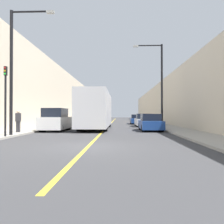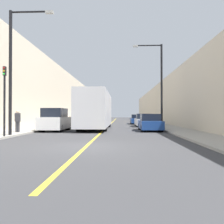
{
  "view_description": "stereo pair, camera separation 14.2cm",
  "coord_description": "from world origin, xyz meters",
  "px_view_note": "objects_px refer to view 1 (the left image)",
  "views": [
    {
      "loc": [
        1.42,
        -9.82,
        1.45
      ],
      "look_at": [
        0.45,
        18.07,
        1.76
      ],
      "focal_mm": 35.0,
      "sensor_mm": 36.0,
      "label": 1
    },
    {
      "loc": [
        1.56,
        -9.82,
        1.45
      ],
      "look_at": [
        0.45,
        18.07,
        1.76
      ],
      "focal_mm": 35.0,
      "sensor_mm": 36.0,
      "label": 2
    }
  ],
  "objects_px": {
    "car_right_near": "(150,123)",
    "car_right_far": "(137,120)",
    "traffic_light": "(5,98)",
    "car_right_mid": "(143,121)",
    "bus": "(96,110)",
    "street_lamp_right": "(159,80)",
    "pedestrian": "(18,121)",
    "street_lamp_left": "(15,64)",
    "parked_suv_left": "(56,121)"
  },
  "relations": [
    {
      "from": "car_right_far",
      "to": "pedestrian",
      "type": "bearing_deg",
      "value": -120.27
    },
    {
      "from": "traffic_light",
      "to": "bus",
      "type": "bearing_deg",
      "value": 63.04
    },
    {
      "from": "car_right_mid",
      "to": "car_right_far",
      "type": "height_order",
      "value": "car_right_mid"
    },
    {
      "from": "parked_suv_left",
      "to": "street_lamp_left",
      "type": "bearing_deg",
      "value": -102.52
    },
    {
      "from": "parked_suv_left",
      "to": "traffic_light",
      "type": "relative_size",
      "value": 1.04
    },
    {
      "from": "car_right_near",
      "to": "parked_suv_left",
      "type": "bearing_deg",
      "value": -176.6
    },
    {
      "from": "car_right_far",
      "to": "street_lamp_left",
      "type": "distance_m",
      "value": 21.98
    },
    {
      "from": "street_lamp_right",
      "to": "pedestrian",
      "type": "height_order",
      "value": "street_lamp_right"
    },
    {
      "from": "parked_suv_left",
      "to": "street_lamp_left",
      "type": "relative_size",
      "value": 0.55
    },
    {
      "from": "parked_suv_left",
      "to": "car_right_far",
      "type": "bearing_deg",
      "value": 60.2
    },
    {
      "from": "bus",
      "to": "traffic_light",
      "type": "distance_m",
      "value": 10.07
    },
    {
      "from": "parked_suv_left",
      "to": "street_lamp_right",
      "type": "bearing_deg",
      "value": 15.13
    },
    {
      "from": "parked_suv_left",
      "to": "pedestrian",
      "type": "height_order",
      "value": "parked_suv_left"
    },
    {
      "from": "car_right_near",
      "to": "street_lamp_right",
      "type": "bearing_deg",
      "value": 60.37
    },
    {
      "from": "bus",
      "to": "street_lamp_left",
      "type": "bearing_deg",
      "value": -118.61
    },
    {
      "from": "car_right_far",
      "to": "street_lamp_right",
      "type": "xyz_separation_m",
      "value": [
        1.3,
        -11.75,
        4.17
      ]
    },
    {
      "from": "traffic_light",
      "to": "car_right_mid",
      "type": "bearing_deg",
      "value": 54.43
    },
    {
      "from": "parked_suv_left",
      "to": "traffic_light",
      "type": "distance_m",
      "value": 6.36
    },
    {
      "from": "street_lamp_right",
      "to": "car_right_far",
      "type": "bearing_deg",
      "value": 96.33
    },
    {
      "from": "bus",
      "to": "pedestrian",
      "type": "xyz_separation_m",
      "value": [
        -5.19,
        -5.95,
        -0.93
      ]
    },
    {
      "from": "parked_suv_left",
      "to": "street_lamp_left",
      "type": "distance_m",
      "value": 6.52
    },
    {
      "from": "car_right_mid",
      "to": "street_lamp_left",
      "type": "distance_m",
      "value": 16.43
    },
    {
      "from": "parked_suv_left",
      "to": "car_right_far",
      "type": "height_order",
      "value": "parked_suv_left"
    },
    {
      "from": "street_lamp_right",
      "to": "street_lamp_left",
      "type": "bearing_deg",
      "value": -144.05
    },
    {
      "from": "car_right_near",
      "to": "street_lamp_left",
      "type": "bearing_deg",
      "value": -149.19
    },
    {
      "from": "car_right_near",
      "to": "pedestrian",
      "type": "bearing_deg",
      "value": -161.02
    },
    {
      "from": "car_right_near",
      "to": "car_right_far",
      "type": "height_order",
      "value": "car_right_near"
    },
    {
      "from": "car_right_near",
      "to": "street_lamp_right",
      "type": "height_order",
      "value": "street_lamp_right"
    },
    {
      "from": "street_lamp_right",
      "to": "pedestrian",
      "type": "bearing_deg",
      "value": -153.89
    },
    {
      "from": "bus",
      "to": "car_right_near",
      "type": "height_order",
      "value": "bus"
    },
    {
      "from": "street_lamp_right",
      "to": "pedestrian",
      "type": "relative_size",
      "value": 4.99
    },
    {
      "from": "parked_suv_left",
      "to": "car_right_far",
      "type": "relative_size",
      "value": 0.96
    },
    {
      "from": "pedestrian",
      "to": "street_lamp_left",
      "type": "bearing_deg",
      "value": -69.75
    },
    {
      "from": "car_right_far",
      "to": "street_lamp_left",
      "type": "relative_size",
      "value": 0.57
    },
    {
      "from": "street_lamp_right",
      "to": "pedestrian",
      "type": "xyz_separation_m",
      "value": [
        -11.43,
        -5.6,
        -3.84
      ]
    },
    {
      "from": "street_lamp_left",
      "to": "pedestrian",
      "type": "xyz_separation_m",
      "value": [
        -0.78,
        2.12,
        -3.75
      ]
    },
    {
      "from": "bus",
      "to": "street_lamp_left",
      "type": "xyz_separation_m",
      "value": [
        -4.4,
        -8.07,
        2.83
      ]
    },
    {
      "from": "car_right_far",
      "to": "bus",
      "type": "bearing_deg",
      "value": -113.44
    },
    {
      "from": "bus",
      "to": "street_lamp_right",
      "type": "height_order",
      "value": "street_lamp_right"
    },
    {
      "from": "bus",
      "to": "car_right_mid",
      "type": "distance_m",
      "value": 7.06
    },
    {
      "from": "car_right_mid",
      "to": "street_lamp_right",
      "type": "xyz_separation_m",
      "value": [
        1.07,
        -5.0,
        4.13
      ]
    },
    {
      "from": "bus",
      "to": "parked_suv_left",
      "type": "distance_m",
      "value": 4.49
    },
    {
      "from": "street_lamp_left",
      "to": "bus",
      "type": "bearing_deg",
      "value": 61.39
    },
    {
      "from": "car_right_mid",
      "to": "street_lamp_right",
      "type": "height_order",
      "value": "street_lamp_right"
    },
    {
      "from": "parked_suv_left",
      "to": "car_right_mid",
      "type": "xyz_separation_m",
      "value": [
        8.44,
        7.57,
        -0.22
      ]
    },
    {
      "from": "car_right_far",
      "to": "pedestrian",
      "type": "height_order",
      "value": "pedestrian"
    },
    {
      "from": "street_lamp_left",
      "to": "street_lamp_right",
      "type": "relative_size",
      "value": 0.98
    },
    {
      "from": "pedestrian",
      "to": "bus",
      "type": "bearing_deg",
      "value": 48.94
    },
    {
      "from": "street_lamp_left",
      "to": "parked_suv_left",
      "type": "bearing_deg",
      "value": 77.48
    },
    {
      "from": "street_lamp_right",
      "to": "bus",
      "type": "bearing_deg",
      "value": 176.78
    }
  ]
}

